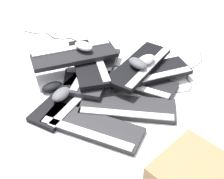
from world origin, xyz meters
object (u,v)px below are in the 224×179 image
Objects in this scene: keyboard_6 at (149,73)px; mouse_3 at (61,94)px; keyboard_7 at (89,62)px; keyboard_9 at (140,65)px; keyboard_8 at (74,55)px; mouse_2 at (149,54)px; keyboard_3 at (92,127)px; mouse_4 at (138,63)px; mouse_1 at (146,60)px; keyboard_5 at (97,70)px; mouse_0 at (83,46)px; mouse_5 at (52,87)px; keyboard_2 at (69,97)px; keyboard_0 at (133,81)px; keyboard_4 at (128,108)px; keyboard_1 at (107,77)px.

keyboard_6 is 0.46m from mouse_3.
keyboard_7 is 1.01× the size of keyboard_9.
keyboard_8 is 0.45m from mouse_2.
keyboard_3 is 4.03× the size of mouse_4.
keyboard_5 is at bearing -43.82° from mouse_1.
keyboard_3 is 0.65m from mouse_2.
mouse_0 is 0.27m from mouse_5.
keyboard_2 is 4.13× the size of mouse_0.
keyboard_6 is at bearing -36.02° from keyboard_5.
keyboard_0 is 0.32m from mouse_0.
mouse_4 is (0.16, 0.17, 0.10)m from keyboard_4.
keyboard_7 is (-0.02, 0.35, 0.06)m from keyboard_4.
keyboard_1 is 1.01× the size of keyboard_2.
keyboard_4 is 0.96× the size of keyboard_9.
keyboard_8 is (-0.21, 0.25, 0.09)m from keyboard_0.
mouse_3 reaches higher than mouse_5.
keyboard_5 is at bearing 90.24° from keyboard_4.
keyboard_2 is at bearing -141.16° from keyboard_7.
keyboard_0 is 0.21m from keyboard_4.
mouse_0 is at bearing 110.12° from keyboard_1.
keyboard_2 is 0.12m from mouse_5.
keyboard_6 is 0.09m from mouse_4.
keyboard_3 is at bearing -129.01° from keyboard_1.
keyboard_7 is (-0.16, 0.19, 0.06)m from keyboard_0.
keyboard_8 is (-0.30, 0.26, 0.06)m from keyboard_6.
mouse_2 is (0.37, -0.08, -0.12)m from mouse_0.
keyboard_5 reaches higher than keyboard_3.
mouse_1 reaches higher than keyboard_8.
keyboard_4 is at bearing -130.13° from keyboard_0.
keyboard_9 reaches higher than mouse_2.
keyboard_5 is 0.91× the size of keyboard_9.
mouse_0 is (0.18, 0.44, 0.13)m from keyboard_3.
mouse_0 is 1.00× the size of mouse_3.
keyboard_9 is at bearing -29.83° from keyboard_5.
keyboard_9 is at bearing 24.07° from mouse_0.
keyboard_4 is 4.02× the size of mouse_0.
mouse_3 reaches higher than keyboard_4.
mouse_4 is at bearing -44.63° from keyboard_7.
mouse_3 is at bearing -128.81° from keyboard_8.
keyboard_1 is 4.17× the size of mouse_5.
mouse_5 reaches higher than keyboard_3.
keyboard_8 is at bearing 126.92° from keyboard_5.
keyboard_2 is 4.13× the size of mouse_2.
keyboard_4 is at bearing 123.21° from mouse_5.
keyboard_6 is at bearing 32.46° from mouse_2.
keyboard_8 is (-0.08, 0.10, 0.06)m from keyboard_5.
keyboard_7 is at bearing 139.11° from keyboard_6.
mouse_1 is 0.22m from mouse_2.
mouse_2 reaches higher than keyboard_3.
mouse_4 is (0.19, -0.18, 0.04)m from keyboard_7.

